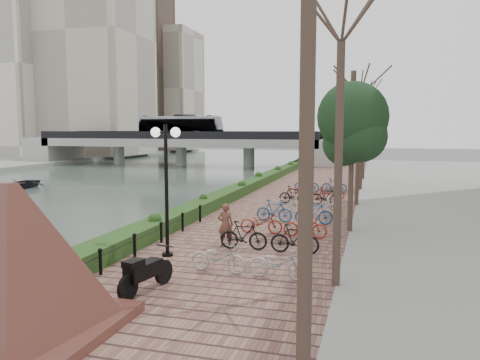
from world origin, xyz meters
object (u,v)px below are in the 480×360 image
at_px(pedestrian, 225,225).
at_px(boat, 19,184).
at_px(granite_monument, 13,259).
at_px(motorcycle, 147,271).
at_px(lamppost, 166,161).

height_order(pedestrian, boat, pedestrian).
bearing_deg(pedestrian, granite_monument, 62.12).
bearing_deg(motorcycle, lamppost, 118.06).
xyz_separation_m(lamppost, pedestrian, (1.44, 1.80, -2.39)).
xyz_separation_m(pedestrian, boat, (-21.81, 14.57, -0.87)).
bearing_deg(pedestrian, boat, -48.80).
bearing_deg(boat, lamppost, -39.43).
bearing_deg(boat, granite_monument, -49.35).
bearing_deg(lamppost, boat, 141.22).
relative_size(motorcycle, pedestrian, 1.14).
bearing_deg(motorcycle, pedestrian, 96.53).
bearing_deg(granite_monument, motorcycle, 65.72).
bearing_deg(granite_monument, lamppost, 86.27).
height_order(motorcycle, boat, motorcycle).
xyz_separation_m(lamppost, motorcycle, (0.96, -3.31, -2.62)).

